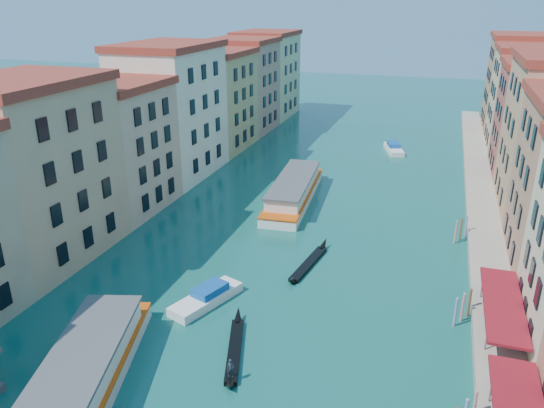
{
  "coord_description": "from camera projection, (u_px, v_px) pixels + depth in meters",
  "views": [
    {
      "loc": [
        15.37,
        -4.29,
        27.59
      ],
      "look_at": [
        -2.22,
        50.08,
        5.12
      ],
      "focal_mm": 35.0,
      "sensor_mm": 36.0,
      "label": 1
    }
  ],
  "objects": [
    {
      "name": "motorboat_far",
      "position": [
        394.0,
        148.0,
        100.71
      ],
      "size": [
        4.67,
        8.2,
        1.62
      ],
      "rotation": [
        0.0,
        0.0,
        0.3
      ],
      "color": "white",
      "rests_on": "ground"
    },
    {
      "name": "left_bank_palazzos",
      "position": [
        151.0,
        124.0,
        79.47
      ],
      "size": [
        12.8,
        128.4,
        21.0
      ],
      "color": "#C5AF88",
      "rests_on": "ground"
    },
    {
      "name": "vaporetto_near",
      "position": [
        79.0,
        383.0,
        38.33
      ],
      "size": [
        10.99,
        22.7,
        3.3
      ],
      "rotation": [
        0.0,
        0.0,
        0.28
      ],
      "color": "silver",
      "rests_on": "ground"
    },
    {
      "name": "gondola_fore",
      "position": [
        234.0,
        349.0,
        43.88
      ],
      "size": [
        4.08,
        10.7,
        2.19
      ],
      "rotation": [
        0.0,
        0.0,
        0.3
      ],
      "color": "black",
      "rests_on": "ground"
    },
    {
      "name": "vaporetto_far",
      "position": [
        294.0,
        190.0,
        76.49
      ],
      "size": [
        6.78,
        22.56,
        3.31
      ],
      "rotation": [
        0.0,
        0.0,
        0.08
      ],
      "color": "white",
      "rests_on": "ground"
    },
    {
      "name": "mooring_poles_right",
      "position": [
        464.0,
        391.0,
        37.85
      ],
      "size": [
        1.44,
        54.24,
        3.2
      ],
      "color": "brown",
      "rests_on": "ground"
    },
    {
      "name": "motorboat_mid",
      "position": [
        207.0,
        297.0,
        50.94
      ],
      "size": [
        5.06,
        8.25,
        1.63
      ],
      "rotation": [
        0.0,
        0.0,
        -0.36
      ],
      "color": "white",
      "rests_on": "ground"
    },
    {
      "name": "quay",
      "position": [
        483.0,
        218.0,
        69.37
      ],
      "size": [
        4.0,
        140.0,
        1.0
      ],
      "primitive_type": "cube",
      "color": "#AA9B89",
      "rests_on": "ground"
    },
    {
      "name": "gondola_far",
      "position": [
        309.0,
        262.0,
        58.27
      ],
      "size": [
        2.42,
        11.16,
        1.58
      ],
      "rotation": [
        0.0,
        0.0,
        -0.14
      ],
      "color": "black",
      "rests_on": "ground"
    }
  ]
}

